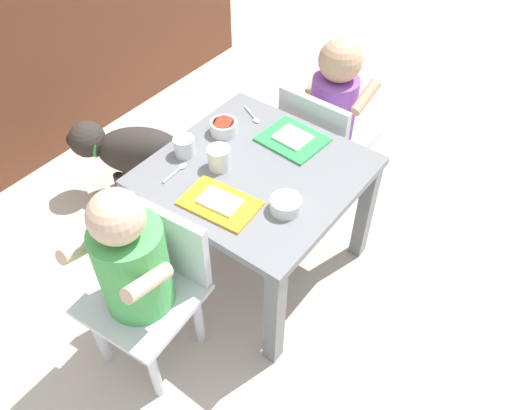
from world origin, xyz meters
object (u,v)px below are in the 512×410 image
object	(u,v)px
dog	(130,150)
veggie_bowl_near	(224,127)
food_tray_left	(220,203)
spoon_by_left_tray	(253,116)
spoon_by_right_tray	(177,171)
dining_table	(256,187)
seated_child_left	(136,264)
seated_child_right	(332,106)
food_tray_right	(293,139)
water_cup_right	(185,147)
cereal_bowl_left_side	(286,204)
water_cup_left	(219,159)

from	to	relation	value
dog	veggie_bowl_near	size ratio (longest dim) A/B	4.73
dog	food_tray_left	distance (m)	0.67
veggie_bowl_near	spoon_by_left_tray	distance (m)	0.12
spoon_by_right_tray	veggie_bowl_near	bearing A→B (deg)	2.45
food_tray_left	spoon_by_right_tray	xyz separation A→B (m)	(0.03, 0.19, -0.00)
veggie_bowl_near	dining_table	bearing A→B (deg)	-112.40
seated_child_left	food_tray_left	bearing A→B (deg)	-10.42
seated_child_right	spoon_by_left_tray	size ratio (longest dim) A/B	6.74
seated_child_left	dog	xyz separation A→B (m)	(0.45, 0.55, -0.20)
dog	spoon_by_right_tray	bearing A→B (deg)	-109.99
seated_child_right	food_tray_right	bearing A→B (deg)	-175.87
seated_child_right	dog	xyz separation A→B (m)	(-0.44, 0.58, -0.19)
veggie_bowl_near	seated_child_right	bearing A→B (deg)	-25.47
dog	water_cup_right	xyz separation A→B (m)	(-0.08, -0.38, 0.25)
spoon_by_right_tray	dog	bearing A→B (deg)	70.01
seated_child_right	cereal_bowl_left_side	size ratio (longest dim) A/B	7.52
dog	spoon_by_left_tray	bearing A→B (deg)	-65.65
dining_table	dog	size ratio (longest dim) A/B	1.42
water_cup_left	spoon_by_right_tray	size ratio (longest dim) A/B	0.68
seated_child_right	spoon_by_left_tray	bearing A→B (deg)	148.34
food_tray_right	spoon_by_right_tray	xyz separation A→B (m)	(-0.32, 0.19, -0.00)
dining_table	water_cup_right	world-z (taller)	water_cup_right
spoon_by_left_tray	water_cup_left	bearing A→B (deg)	-164.30
seated_child_right	seated_child_left	bearing A→B (deg)	178.05
food_tray_left	spoon_by_left_tray	distance (m)	0.41
spoon_by_left_tray	dog	bearing A→B (deg)	114.35
food_tray_right	veggie_bowl_near	world-z (taller)	veggie_bowl_near
seated_child_right	spoon_by_right_tray	xyz separation A→B (m)	(-0.59, 0.17, 0.03)
dining_table	dog	distance (m)	0.61
dining_table	spoon_by_left_tray	distance (m)	0.27
dining_table	water_cup_right	distance (m)	0.24
dining_table	food_tray_right	bearing A→B (deg)	-3.10
dog	water_cup_left	bearing A→B (deg)	-96.77
dog	water_cup_left	xyz separation A→B (m)	(-0.06, -0.50, 0.25)
seated_child_right	veggie_bowl_near	distance (m)	0.41
food_tray_right	seated_child_right	bearing A→B (deg)	4.13
water_cup_right	veggie_bowl_near	world-z (taller)	water_cup_right
seated_child_left	dining_table	bearing A→B (deg)	-5.18
dining_table	spoon_by_left_tray	xyz separation A→B (m)	(0.20, 0.16, 0.07)
seated_child_left	dog	bearing A→B (deg)	50.90
food_tray_right	water_cup_left	world-z (taller)	water_cup_left
dog	water_cup_left	world-z (taller)	water_cup_left
spoon_by_right_tray	cereal_bowl_left_side	bearing A→B (deg)	-79.13
food_tray_right	cereal_bowl_left_side	world-z (taller)	cereal_bowl_left_side
food_tray_right	cereal_bowl_left_side	bearing A→B (deg)	-149.26
seated_child_right	water_cup_left	distance (m)	0.51
spoon_by_left_tray	cereal_bowl_left_side	bearing A→B (deg)	-130.78
dining_table	spoon_by_right_tray	world-z (taller)	spoon_by_right_tray
seated_child_left	veggie_bowl_near	bearing A→B (deg)	15.53
dog	spoon_by_right_tray	distance (m)	0.50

